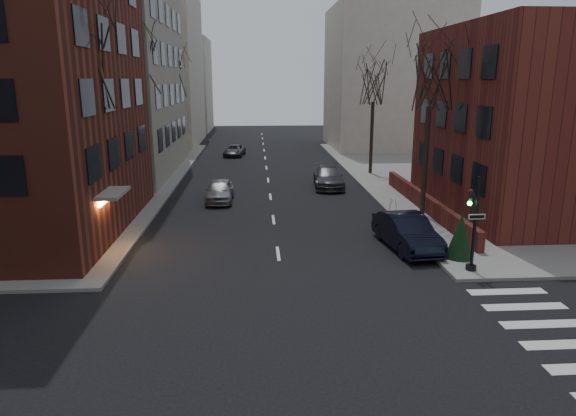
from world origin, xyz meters
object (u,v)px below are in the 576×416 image
object	(u,v)px
car_lane_gray	(329,177)
evergreen_shrub	(460,236)
tree_right_a	(431,78)
sandwich_board	(393,205)
parked_sedan	(407,232)
car_lane_far	(234,150)
streetlamp_near	(140,140)
tree_right_b	(374,84)
tree_left_a	(83,67)
car_lane_silver	(220,191)
traffic_signal	(473,230)
tree_left_c	(172,78)
streetlamp_far	(183,117)
tree_left_b	(139,64)

from	to	relation	value
car_lane_gray	evergreen_shrub	world-z (taller)	evergreen_shrub
tree_right_a	sandwich_board	world-z (taller)	tree_right_a
parked_sedan	car_lane_far	distance (m)	32.79
streetlamp_near	sandwich_board	bearing A→B (deg)	-11.29
tree_right_b	parked_sedan	size ratio (longest dim) A/B	1.81
evergreen_shrub	tree_left_a	bearing A→B (deg)	168.31
tree_left_a	car_lane_gray	xyz separation A→B (m)	(13.29, 13.01, -7.70)
tree_right_b	car_lane_gray	xyz separation A→B (m)	(-4.31, -4.99, -6.81)
car_lane_gray	tree_right_b	bearing A→B (deg)	53.52
parked_sedan	car_lane_gray	world-z (taller)	parked_sedan
tree_right_b	parked_sedan	world-z (taller)	tree_right_b
car_lane_silver	traffic_signal	bearing A→B (deg)	-49.83
tree_right_a	car_lane_far	world-z (taller)	tree_right_a
tree_left_c	car_lane_far	distance (m)	10.03
parked_sedan	streetlamp_far	bearing A→B (deg)	108.63
tree_right_b	streetlamp_far	xyz separation A→B (m)	(-17.00, 10.00, -3.35)
tree_right_a	tree_right_b	distance (m)	14.01
tree_left_a	parked_sedan	distance (m)	16.91
tree_left_b	tree_left_c	bearing A→B (deg)	90.00
tree_right_b	car_lane_far	world-z (taller)	tree_right_b
tree_left_b	parked_sedan	distance (m)	21.84
parked_sedan	tree_left_b	bearing A→B (deg)	130.41
tree_left_c	sandwich_board	size ratio (longest dim) A/B	11.69
tree_right_b	streetlamp_near	world-z (taller)	tree_right_b
tree_right_a	streetlamp_far	world-z (taller)	tree_right_a
tree_left_b	streetlamp_near	size ratio (longest dim) A/B	1.72
tree_left_c	streetlamp_near	distance (m)	18.40
streetlamp_far	car_lane_far	bearing A→B (deg)	19.31
car_lane_silver	tree_right_a	bearing A→B (deg)	-20.78
streetlamp_near	evergreen_shrub	world-z (taller)	streetlamp_near
car_lane_far	evergreen_shrub	world-z (taller)	evergreen_shrub
streetlamp_far	car_lane_gray	world-z (taller)	streetlamp_far
traffic_signal	car_lane_gray	distance (m)	18.38
tree_left_c	car_lane_gray	xyz separation A→B (m)	(13.29, -12.99, -7.25)
parked_sedan	evergreen_shrub	distance (m)	2.64
streetlamp_near	evergreen_shrub	distance (m)	20.16
parked_sedan	car_lane_far	xyz separation A→B (m)	(-9.43, 31.40, -0.26)
tree_right_b	car_lane_silver	xyz separation A→B (m)	(-12.21, -9.16, -6.85)
car_lane_far	tree_left_b	bearing A→B (deg)	-99.68
streetlamp_near	streetlamp_far	size ratio (longest dim) A/B	1.00
car_lane_gray	car_lane_silver	bearing A→B (deg)	-147.84
tree_left_a	car_lane_gray	world-z (taller)	tree_left_a
tree_left_a	tree_left_c	distance (m)	26.00
tree_right_a	parked_sedan	distance (m)	9.51
car_lane_gray	streetlamp_far	bearing A→B (deg)	134.57
tree_left_b	tree_right_b	size ratio (longest dim) A/B	1.18
tree_left_c	tree_right_a	distance (m)	28.17
streetlamp_near	car_lane_far	world-z (taller)	streetlamp_near
parked_sedan	car_lane_gray	size ratio (longest dim) A/B	0.95
car_lane_far	car_lane_gray	bearing A→B (deg)	-57.47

